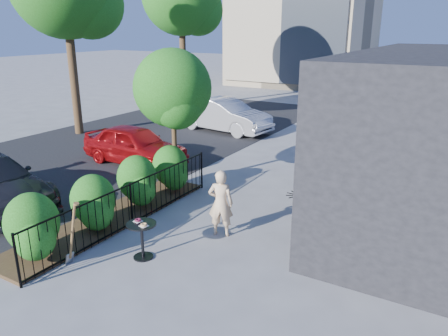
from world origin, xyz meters
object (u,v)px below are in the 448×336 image
Objects in this scene: cafe_table at (142,234)px; shovel at (72,237)px; woman at (221,203)px; street_tree_far at (182,0)px; car_silver at (224,115)px; patio_tree at (174,93)px; car_red at (135,145)px.

shovel is at bearing -135.53° from cafe_table.
woman reaches higher than cafe_table.
shovel is at bearing 35.75° from woman.
cafe_table is (9.64, -14.98, -5.39)m from street_tree_far.
cafe_table is 1.92m from woman.
woman is at bearing -142.30° from car_silver.
patio_tree reaches higher than woman.
shovel is at bearing -61.40° from street_tree_far.
street_tree_far is (-7.70, 11.20, 3.15)m from patio_tree.
car_red is (-4.52, 4.90, 0.13)m from cafe_table.
patio_tree is at bearing 101.72° from shovel.
street_tree_far is at bearing -71.81° from woman.
woman is 10.38m from car_silver.
car_silver is (-4.37, 10.68, 0.20)m from cafe_table.
woman reaches higher than shovel.
patio_tree is at bearing -56.79° from woman.
shovel is (-0.96, -0.94, 0.10)m from cafe_table.
patio_tree is 4.80× the size of cafe_table.
shovel reaches higher than cafe_table.
car_red is 5.79m from car_silver.
cafe_table is at bearing -62.87° from patio_tree.
street_tree_far is at bearing 28.67° from car_red.
patio_tree is at bearing 117.13° from cafe_table.
street_tree_far is 18.61m from cafe_table.
patio_tree is 2.73× the size of shovel.
street_tree_far is 2.13× the size of car_red.
patio_tree reaches higher than car_silver.
street_tree_far is 8.54m from car_silver.
cafe_table is 0.57× the size of shovel.
street_tree_far reaches higher than cafe_table.
woman is (10.48, -13.27, -5.14)m from street_tree_far.
car_red is (-3.57, 5.84, 0.03)m from shovel.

